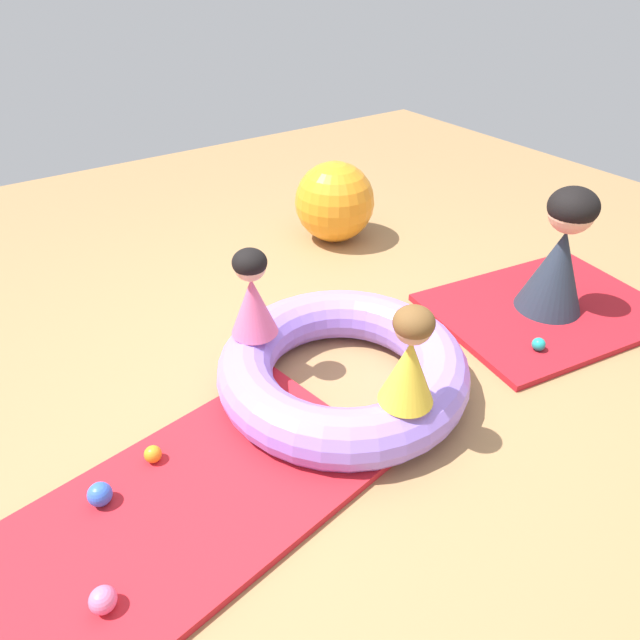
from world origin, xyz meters
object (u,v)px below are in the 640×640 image
Objects in this scene: play_ball_pink at (103,600)px; play_ball_teal at (539,344)px; adult_seated at (561,253)px; play_ball_blue at (100,494)px; child_in_pink at (252,294)px; child_in_yellow at (410,358)px; inflatable_cushion at (343,368)px; play_ball_orange at (153,454)px; exercise_ball_large at (335,202)px.

play_ball_teal is at bearing 2.19° from play_ball_pink.
adult_seated is 7.81× the size of play_ball_blue.
adult_seated is at bearing 31.07° from play_ball_teal.
child_in_yellow is (0.28, -0.81, 0.00)m from child_in_pink.
inflatable_cushion is 0.58m from child_in_yellow.
exercise_ball_large is at bearing 35.25° from play_ball_orange.
play_ball_orange is at bearing -144.75° from exercise_ball_large.
play_ball_pink is 1.27× the size of play_ball_teal.
inflatable_cushion is 17.07× the size of play_ball_teal.
inflatable_cushion is at bearing -138.89° from adult_seated.
play_ball_teal is (1.34, -0.74, -0.42)m from child_in_pink.
play_ball_teal is (2.40, 0.09, -0.01)m from play_ball_pink.
play_ball_blue is at bearing 171.37° from play_ball_teal.
exercise_ball_large is at bearing 39.35° from play_ball_pink.
play_ball_blue is 1.29× the size of play_ball_orange.
child_in_pink is 6.07× the size of play_ball_orange.
child_in_yellow is at bearing -27.77° from play_ball_orange.
play_ball_pink is at bearing -177.81° from play_ball_teal.
inflatable_cushion is 1.43m from play_ball_pink.
child_in_yellow reaches higher than inflatable_cushion.
child_in_yellow is 1.35m from play_ball_blue.
play_ball_orange is 0.65m from play_ball_pink.
child_in_pink is 0.98× the size of child_in_yellow.
play_ball_blue is (-2.68, 0.10, -0.32)m from adult_seated.
inflatable_cushion reaches higher than play_ball_pink.
inflatable_cushion is 1.76m from exercise_ball_large.
inflatable_cushion is at bearing 1.89° from play_ball_blue.
child_in_pink is 0.78× the size of exercise_ball_large.
adult_seated reaches higher than play_ball_blue.
child_in_pink is 1.70m from exercise_ball_large.
adult_seated is at bearing -73.78° from exercise_ball_large.
inflatable_cushion reaches higher than play_ball_orange.
play_ball_teal is (1.05, -0.39, -0.06)m from inflatable_cushion.
child_in_yellow reaches higher than play_ball_blue.
inflatable_cushion is at bearing 18.76° from child_in_pink.
adult_seated is 1.65m from exercise_ball_large.
adult_seated is 10.44× the size of play_ball_teal.
play_ball_blue reaches higher than play_ball_pink.
play_ball_teal is (-0.40, -0.24, -0.33)m from adult_seated.
play_ball_pink reaches higher than play_ball_orange.
child_in_pink is 4.69× the size of play_ball_blue.
child_in_pink reaches higher than play_ball_teal.
adult_seated is (1.46, 0.31, -0.09)m from child_in_yellow.
play_ball_pink is (-1.34, -0.02, -0.41)m from child_in_yellow.
child_in_yellow is 1.50m from adult_seated.
adult_seated is 8.22× the size of play_ball_pink.
child_in_pink reaches higher than play_ball_orange.
inflatable_cushion is 2.12× the size of exercise_ball_large.
child_in_pink is 1.81m from adult_seated.
child_in_yellow is at bearing -91.20° from inflatable_cushion.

